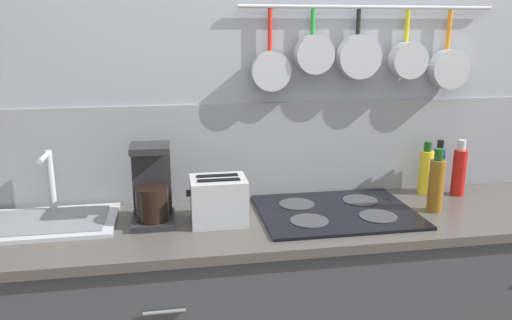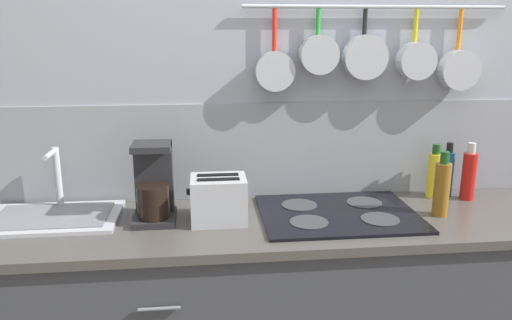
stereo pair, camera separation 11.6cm
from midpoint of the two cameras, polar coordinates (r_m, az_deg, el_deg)
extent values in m
cube|color=#999EA8|center=(2.19, 9.66, 6.58)|extent=(7.20, 0.06, 2.60)
cube|color=gray|center=(2.22, 9.47, 1.39)|extent=(7.20, 0.07, 0.41)
cylinder|color=#B7BABF|center=(2.18, 15.17, 16.54)|extent=(1.09, 0.02, 0.02)
cylinder|color=red|center=(2.06, 3.78, 14.62)|extent=(0.02, 0.02, 0.16)
cylinder|color=#B7BABF|center=(2.05, 3.82, 10.08)|extent=(0.16, 0.05, 0.16)
cylinder|color=green|center=(2.10, 8.75, 15.35)|extent=(0.02, 0.02, 0.10)
cylinder|color=#B7BABF|center=(2.07, 8.83, 11.79)|extent=(0.16, 0.06, 0.16)
cylinder|color=black|center=(2.16, 13.91, 15.09)|extent=(0.02, 0.02, 0.10)
cylinder|color=#B7BABF|center=(2.14, 13.92, 11.32)|extent=(0.18, 0.05, 0.18)
cylinder|color=gold|center=(2.24, 19.25, 14.31)|extent=(0.02, 0.02, 0.13)
cylinder|color=#B7BABF|center=(2.21, 19.31, 10.64)|extent=(0.15, 0.07, 0.15)
cylinder|color=orange|center=(2.33, 23.64, 13.50)|extent=(0.02, 0.02, 0.16)
cylinder|color=#B7BABF|center=(2.31, 23.57, 9.40)|extent=(0.17, 0.06, 0.17)
cylinder|color=slate|center=(1.75, -9.06, -16.46)|extent=(0.14, 0.01, 0.01)
cube|color=#4C4742|center=(2.00, 11.61, -6.93)|extent=(2.83, 0.56, 0.03)
cube|color=#B7BABF|center=(2.06, -20.78, -6.25)|extent=(0.50, 0.34, 0.01)
cube|color=slate|center=(2.05, -20.81, -6.01)|extent=(0.43, 0.27, 0.00)
cylinder|color=#B7BABF|center=(2.14, -20.26, -2.02)|extent=(0.03, 0.03, 0.26)
cylinder|color=#B7BABF|center=(2.04, -20.99, 0.64)|extent=(0.02, 0.13, 0.02)
cube|color=#262628|center=(1.95, -9.83, -6.55)|extent=(0.16, 0.19, 0.02)
cube|color=#262628|center=(1.96, -9.90, -2.14)|extent=(0.14, 0.07, 0.30)
cylinder|color=black|center=(1.90, -9.97, -4.69)|extent=(0.12, 0.12, 0.13)
cube|color=#262628|center=(1.88, -10.16, 1.50)|extent=(0.14, 0.14, 0.02)
cube|color=#B7BABF|center=(1.89, -2.54, -4.55)|extent=(0.21, 0.17, 0.17)
cube|color=black|center=(1.84, -2.52, -2.24)|extent=(0.16, 0.03, 0.00)
cube|color=black|center=(1.89, -2.63, -1.72)|extent=(0.16, 0.03, 0.00)
cube|color=black|center=(1.88, -5.97, -3.65)|extent=(0.02, 0.02, 0.02)
cube|color=black|center=(2.01, 10.99, -6.03)|extent=(0.61, 0.47, 0.01)
cylinder|color=#38383D|center=(1.89, 7.83, -7.05)|extent=(0.15, 0.15, 0.00)
cylinder|color=#38383D|center=(1.97, 15.65, -6.53)|extent=(0.15, 0.15, 0.00)
cylinder|color=#38383D|center=(2.06, 6.58, -5.13)|extent=(0.15, 0.15, 0.00)
cylinder|color=#38383D|center=(2.14, 13.80, -4.74)|extent=(0.15, 0.15, 0.00)
cylinder|color=#8C5919|center=(2.09, 21.95, -3.18)|extent=(0.06, 0.06, 0.21)
cylinder|color=#194C19|center=(2.06, 22.29, 0.24)|extent=(0.03, 0.03, 0.05)
cylinder|color=yellow|center=(2.31, 21.04, -1.69)|extent=(0.06, 0.06, 0.19)
cylinder|color=#194C19|center=(2.28, 21.30, 1.15)|extent=(0.03, 0.03, 0.04)
cylinder|color=navy|center=(2.36, 22.34, -1.51)|extent=(0.05, 0.05, 0.19)
cylinder|color=black|center=(2.33, 22.62, 1.30)|extent=(0.03, 0.03, 0.04)
cylinder|color=red|center=(2.34, 24.44, -1.72)|extent=(0.06, 0.06, 0.20)
cylinder|color=beige|center=(2.31, 24.77, 1.23)|extent=(0.03, 0.03, 0.04)
camera|label=1|loc=(0.06, -88.21, 0.47)|focal=35.00mm
camera|label=2|loc=(0.06, 91.79, -0.47)|focal=35.00mm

